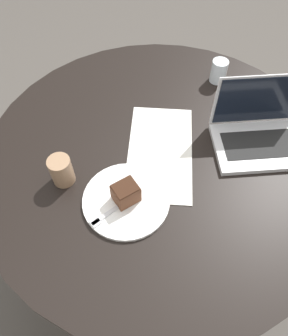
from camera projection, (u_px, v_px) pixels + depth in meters
The scene contains 9 objects.
ground_plane at pixel (154, 236), 1.71m from camera, with size 12.00×12.00×0.00m, color #4C4742.
dining_table at pixel (159, 172), 1.22m from camera, with size 1.22×1.22×0.72m.
paper_document at pixel (160, 151), 1.12m from camera, with size 0.46×0.39×0.00m.
plate at pixel (126, 200), 1.00m from camera, with size 0.27×0.27×0.01m.
cake_slice at pixel (126, 193), 0.97m from camera, with size 0.09×0.09×0.07m.
fork at pixel (110, 212), 0.97m from camera, with size 0.17×0.07×0.00m.
coffee_glass at pixel (62, 171), 1.01m from camera, with size 0.07×0.07×0.10m.
water_glass at pixel (218, 71), 1.29m from camera, with size 0.06×0.06×0.09m.
laptop at pixel (260, 133), 1.11m from camera, with size 0.36×0.38×0.22m.
Camera 1 is at (0.60, 0.33, 1.60)m, focal length 35.00 mm.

